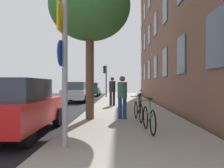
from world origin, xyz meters
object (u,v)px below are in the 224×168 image
sign_post (64,62)px  traffic_light (105,75)px  car_1 (77,92)px  car_0 (18,106)px  bicycle_0 (149,119)px  bicycle_3 (141,97)px  pedestrian_1 (112,89)px  tree_near (90,7)px  bicycle_1 (138,110)px  pedestrian_0 (122,94)px  bicycle_2 (140,105)px  car_2 (92,89)px

sign_post → traffic_light: size_ratio=0.94×
sign_post → car_1: size_ratio=0.77×
car_0 → bicycle_0: bearing=0.1°
bicycle_3 → car_1: (-5.03, 1.39, 0.36)m
bicycle_0 → sign_post: bearing=-141.4°
pedestrian_1 → traffic_light: bearing=95.8°
tree_near → pedestrian_1: size_ratio=3.18×
traffic_light → car_0: 18.35m
tree_near → bicycle_3: (2.79, 8.33, -3.98)m
sign_post → bicycle_3: 12.79m
tree_near → car_1: 10.61m
pedestrian_1 → car_1: (-2.96, 4.16, -0.31)m
tree_near → car_0: bearing=-126.0°
car_0 → bicycle_1: bearing=29.3°
car_0 → pedestrian_0: bearing=39.6°
sign_post → bicycle_0: (2.04, 1.63, -1.45)m
bicycle_2 → pedestrian_1: 3.69m
bicycle_0 → bicycle_3: 10.78m
bicycle_2 → bicycle_3: (0.65, 6.11, 0.01)m
traffic_light → bicycle_1: 16.46m
bicycle_2 → car_1: (-4.38, 7.49, 0.37)m
sign_post → bicycle_3: size_ratio=1.84×
bicycle_0 → car_2: size_ratio=0.41×
pedestrian_0 → car_0: bearing=-140.4°
bicycle_2 → car_1: 8.69m
traffic_light → car_2: size_ratio=0.81×
bicycle_0 → bicycle_2: (0.17, 4.64, -0.03)m
bicycle_3 → car_2: car_2 is taller
bicycle_2 → bicycle_3: bicycle_3 is taller
bicycle_1 → bicycle_0: bearing=-86.3°
sign_post → bicycle_2: sign_post is taller
bicycle_2 → car_0: 6.08m
sign_post → bicycle_0: bearing=38.6°
bicycle_0 → pedestrian_1: 8.10m
car_0 → tree_near: bearing=54.0°
tree_near → car_2: bearing=96.5°
tree_near → pedestrian_0: bearing=3.7°
pedestrian_1 → bicycle_2: bearing=-66.9°
car_0 → car_1: 12.15m
pedestrian_1 → car_1: 5.11m
bicycle_1 → car_1: car_1 is taller
pedestrian_0 → car_2: (-3.39, 18.69, -0.24)m
tree_near → bicycle_2: size_ratio=3.47×
traffic_light → car_1: 6.57m
traffic_light → pedestrian_0: (1.59, -15.72, -1.34)m
bicycle_0 → pedestrian_1: bearing=99.0°
tree_near → bicycle_0: (1.98, -2.42, -3.97)m
car_1 → traffic_light: bearing=72.5°
pedestrian_0 → pedestrian_1: pedestrian_1 is taller
bicycle_3 → car_2: 11.54m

